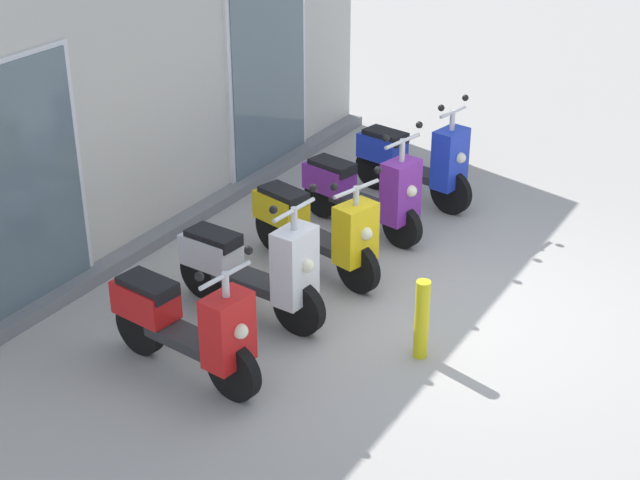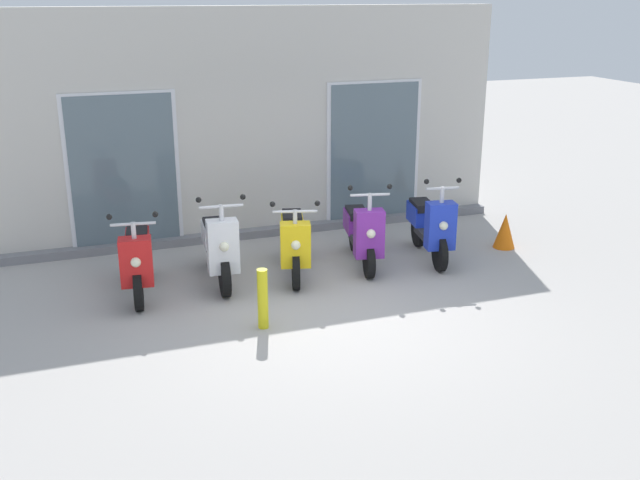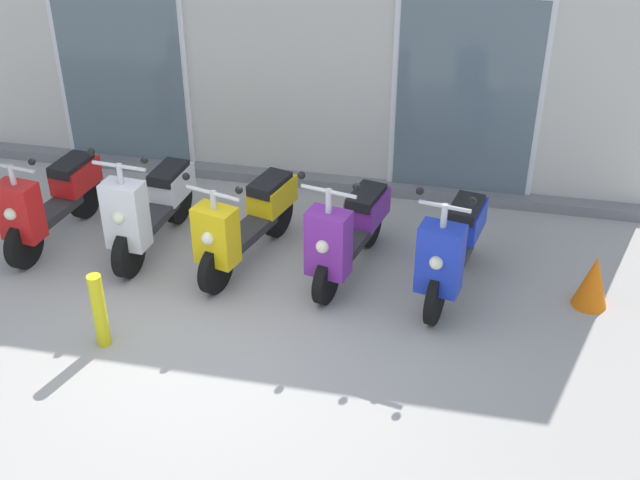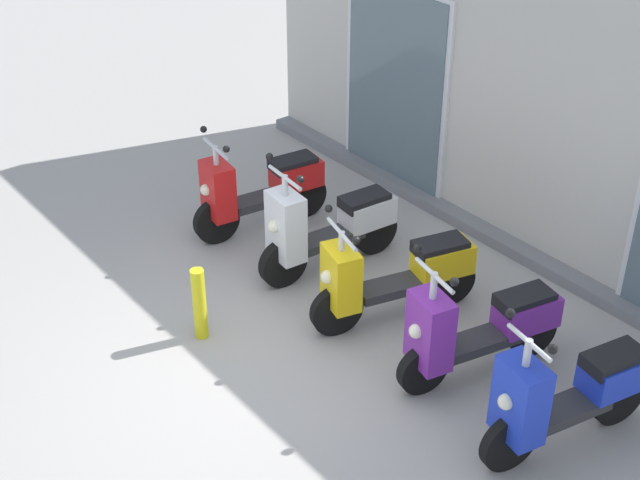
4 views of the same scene
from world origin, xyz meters
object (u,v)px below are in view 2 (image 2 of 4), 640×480
scooter_red (138,258)px  traffic_cone (505,231)px  scooter_blue (430,225)px  scooter_yellow (294,240)px  scooter_purple (362,232)px  scooter_white (219,247)px  curb_bollard (263,299)px

scooter_red → traffic_cone: (5.31, -0.02, -0.22)m
scooter_blue → scooter_yellow: bearing=177.1°
scooter_red → scooter_purple: size_ratio=1.00×
scooter_white → curb_bollard: scooter_white is taller
scooter_red → scooter_purple: 3.04m
scooter_red → scooter_blue: scooter_blue is taller
scooter_red → scooter_white: scooter_white is taller
scooter_yellow → scooter_red: bearing=-179.4°
scooter_white → traffic_cone: 4.27m
scooter_purple → traffic_cone: bearing=-1.4°
scooter_red → scooter_purple: (3.04, 0.04, -0.01)m
scooter_white → scooter_blue: (2.99, -0.14, 0.02)m
scooter_purple → curb_bollard: bearing=-140.6°
scooter_purple → scooter_blue: (0.99, -0.11, 0.03)m
scooter_red → traffic_cone: size_ratio=2.95×
scooter_yellow → scooter_purple: (1.00, 0.01, -0.00)m
scooter_yellow → scooter_blue: 1.98m
scooter_yellow → curb_bollard: scooter_yellow is taller
scooter_purple → curb_bollard: 2.40m
scooter_yellow → curb_bollard: bearing=-119.6°
scooter_yellow → scooter_white: bearing=177.6°
curb_bollard → scooter_red: bearing=128.8°
scooter_red → curb_bollard: scooter_red is taller
scooter_purple → scooter_white: bearing=179.2°
scooter_blue → curb_bollard: (-2.84, -1.40, -0.15)m
traffic_cone → curb_bollard: (-4.12, -1.46, 0.09)m
scooter_purple → scooter_yellow: bearing=-179.2°
scooter_white → scooter_yellow: bearing=-2.4°
scooter_yellow → scooter_blue: size_ratio=1.04×
scooter_yellow → scooter_purple: scooter_purple is taller
scooter_white → scooter_purple: scooter_white is taller
scooter_red → scooter_white: (1.04, 0.07, 0.01)m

